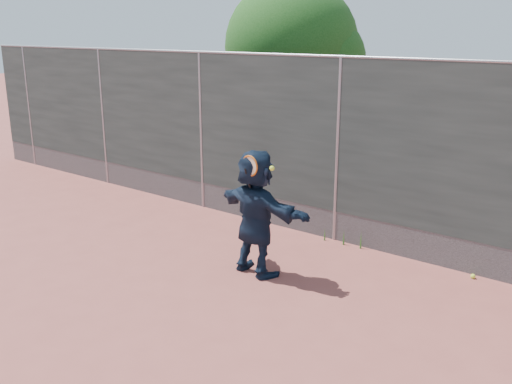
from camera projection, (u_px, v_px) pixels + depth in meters
The scene contains 7 objects.
ground at pixel (187, 320), 6.94m from camera, with size 80.00×80.00×0.00m, color #9E4C42.
player at pixel (256, 213), 8.04m from camera, with size 1.69×0.54×1.82m, color #132135.
ball_ground at pixel (473, 276), 8.08m from camera, with size 0.07×0.07×0.07m, color #D5F736.
fence at pixel (338, 147), 9.16m from camera, with size 20.00×0.06×3.03m.
swing_action at pixel (252, 167), 7.65m from camera, with size 0.52×0.13×0.51m.
tree_left at pixel (298, 51), 12.78m from camera, with size 3.15×3.00×4.53m.
weed_clump at pixel (346, 237), 9.30m from camera, with size 0.68×0.07×0.30m.
Camera 1 is at (4.50, -4.41, 3.41)m, focal length 40.00 mm.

